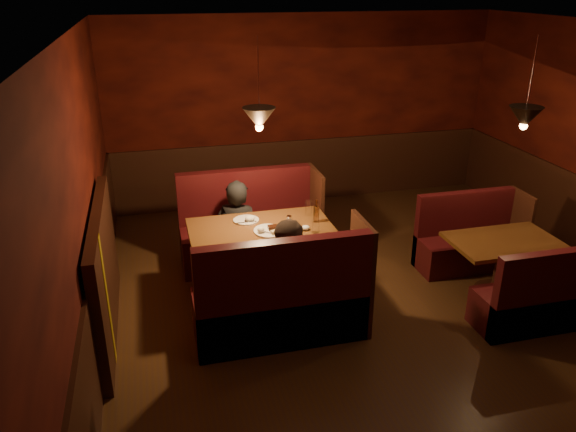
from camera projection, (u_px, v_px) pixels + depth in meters
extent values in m
cube|color=#4E2F15|center=(389.00, 311.00, 6.13)|extent=(6.00, 7.00, 0.01)
cube|color=#361F14|center=(412.00, 32.00, 5.00)|extent=(6.00, 7.00, 0.01)
cube|color=black|center=(304.00, 111.00, 8.69)|extent=(6.00, 0.01, 2.90)
cube|color=black|center=(81.00, 215.00, 4.88)|extent=(0.01, 7.00, 2.90)
cube|color=#321A0E|center=(304.00, 170.00, 9.04)|extent=(6.00, 0.04, 1.00)
cube|color=#321A0E|center=(98.00, 308.00, 5.26)|extent=(0.04, 7.00, 1.00)
cube|color=#321A0E|center=(105.00, 273.00, 5.57)|extent=(0.10, 2.20, 1.30)
cube|color=#A88F15|center=(108.00, 300.00, 5.09)|extent=(0.01, 0.12, 1.30)
cylinder|color=#333333|center=(258.00, 78.00, 5.49)|extent=(0.01, 0.01, 0.80)
cone|color=black|center=(259.00, 118.00, 5.64)|extent=(0.34, 0.34, 0.22)
sphere|color=#FFBF72|center=(259.00, 127.00, 5.68)|extent=(0.08, 0.08, 0.08)
cylinder|color=#333333|center=(532.00, 77.00, 5.53)|extent=(0.01, 0.01, 0.80)
cone|color=black|center=(525.00, 117.00, 5.69)|extent=(0.34, 0.34, 0.22)
sphere|color=#FFBF72|center=(523.00, 126.00, 5.72)|extent=(0.08, 0.08, 0.08)
cube|color=#5B3613|center=(261.00, 230.00, 6.12)|extent=(1.57, 0.95, 0.06)
cylinder|color=#321A0E|center=(262.00, 264.00, 6.29)|extent=(0.16, 0.16, 0.78)
cylinder|color=#321A0E|center=(263.00, 293.00, 6.43)|extent=(0.63, 0.63, 0.04)
cylinder|color=silver|center=(268.00, 231.00, 6.02)|extent=(0.31, 0.31, 0.02)
cube|color=black|center=(273.00, 228.00, 6.03)|extent=(0.10, 0.09, 0.04)
ellipsoid|color=silver|center=(261.00, 230.00, 5.95)|extent=(0.08, 0.08, 0.06)
cube|color=tan|center=(275.00, 232.00, 5.93)|extent=(0.09, 0.07, 0.04)
cylinder|color=silver|center=(267.00, 232.00, 5.95)|extent=(0.10, 0.12, 0.01)
cylinder|color=silver|center=(246.00, 220.00, 6.29)|extent=(0.29, 0.29, 0.02)
ellipsoid|color=beige|center=(250.00, 218.00, 6.25)|extent=(0.11, 0.11, 0.06)
cube|color=silver|center=(247.00, 223.00, 6.20)|extent=(0.22, 0.02, 0.00)
cylinder|color=white|center=(289.00, 220.00, 6.20)|extent=(0.06, 0.06, 0.09)
cylinder|color=white|center=(309.00, 208.00, 6.42)|extent=(0.09, 0.09, 0.17)
cylinder|color=white|center=(316.00, 225.00, 5.97)|extent=(0.09, 0.09, 0.17)
cylinder|color=#47230F|center=(316.00, 214.00, 6.24)|extent=(0.07, 0.07, 0.18)
cylinder|color=#47230F|center=(317.00, 204.00, 6.19)|extent=(0.03, 0.03, 0.08)
ellipsoid|color=white|center=(305.00, 228.00, 6.06)|extent=(0.12, 0.11, 0.05)
cube|color=#3A0D13|center=(249.00, 245.00, 7.07)|extent=(1.68, 0.62, 0.50)
cube|color=#3A0D13|center=(245.00, 213.00, 7.15)|extent=(1.68, 0.13, 1.17)
cube|color=#321A0E|center=(315.00, 214.00, 7.13)|extent=(0.04, 0.62, 1.17)
cube|color=#3A0D13|center=(279.00, 314.00, 5.62)|extent=(1.68, 0.62, 0.50)
cube|color=#3A0D13|center=(285.00, 297.00, 5.27)|extent=(1.68, 0.13, 1.17)
cube|color=#321A0E|center=(361.00, 274.00, 5.68)|extent=(0.04, 0.62, 1.17)
cube|color=#5B3613|center=(504.00, 242.00, 6.23)|extent=(1.19, 0.76, 0.04)
cylinder|color=#321A0E|center=(500.00, 268.00, 6.36)|extent=(0.13, 0.13, 0.63)
cylinder|color=#321A0E|center=(496.00, 291.00, 6.48)|extent=(0.50, 0.50, 0.04)
cube|color=#3A0D13|center=(468.00, 252.00, 6.99)|extent=(1.28, 0.49, 0.40)
cube|color=#3A0D13|center=(463.00, 227.00, 7.05)|extent=(1.28, 0.11, 0.94)
cube|color=#321A0E|center=(518.00, 227.00, 7.03)|extent=(0.04, 0.49, 0.94)
cube|color=#3A0D13|center=(535.00, 307.00, 5.83)|extent=(1.28, 0.49, 0.40)
cube|color=#3A0D13|center=(552.00, 294.00, 5.55)|extent=(1.28, 0.11, 0.94)
imported|color=black|center=(237.00, 213.00, 6.69)|extent=(0.66, 0.56, 1.53)
imported|color=black|center=(293.00, 260.00, 5.59)|extent=(0.82, 0.68, 1.52)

